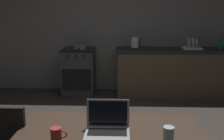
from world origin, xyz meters
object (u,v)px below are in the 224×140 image
at_px(frying_pan, 80,47).
at_px(coffee_mug, 56,135).
at_px(electric_kettle, 135,43).
at_px(drinking_glass, 168,138).
at_px(stove_oven, 79,71).
at_px(dish_rack, 192,46).
at_px(bottle, 221,43).
at_px(laptop, 107,127).

height_order(frying_pan, coffee_mug, frying_pan).
distance_m(electric_kettle, drinking_glass, 3.39).
height_order(stove_oven, electric_kettle, electric_kettle).
relative_size(coffee_mug, drinking_glass, 0.77).
distance_m(frying_pan, dish_rack, 2.12).
height_order(bottle, frying_pan, bottle).
bearing_deg(bottle, dish_rack, 174.41).
height_order(stove_oven, drinking_glass, stove_oven).
bearing_deg(drinking_glass, electric_kettle, 90.92).
bearing_deg(dish_rack, coffee_mug, -117.90).
xyz_separation_m(stove_oven, drinking_glass, (1.13, -3.38, 0.37)).
bearing_deg(laptop, bottle, 64.28).
bearing_deg(coffee_mug, stove_oven, 96.68).
bearing_deg(electric_kettle, drinking_glass, -89.08).
xyz_separation_m(bottle, frying_pan, (-2.64, 0.02, -0.10)).
relative_size(laptop, drinking_glass, 2.17).
height_order(frying_pan, dish_rack, dish_rack).
bearing_deg(dish_rack, frying_pan, -179.22).
bearing_deg(stove_oven, frying_pan, -41.56).
relative_size(frying_pan, drinking_glass, 2.84).
xyz_separation_m(bottle, dish_rack, (-0.51, 0.05, -0.08)).
distance_m(laptop, electric_kettle, 3.21).
xyz_separation_m(electric_kettle, bottle, (1.59, -0.05, 0.02)).
xyz_separation_m(coffee_mug, drinking_glass, (0.74, -0.05, 0.02)).
bearing_deg(dish_rack, laptop, -114.09).
relative_size(stove_oven, frying_pan, 2.17).
bearing_deg(frying_pan, drinking_glass, -71.83).
relative_size(stove_oven, bottle, 3.31).
relative_size(electric_kettle, bottle, 0.81).
bearing_deg(laptop, electric_kettle, 89.71).
distance_m(frying_pan, coffee_mug, 3.32).
height_order(drinking_glass, dish_rack, dish_rack).
relative_size(frying_pan, coffee_mug, 3.68).
height_order(laptop, dish_rack, dish_rack).
bearing_deg(dish_rack, electric_kettle, 180.00).
bearing_deg(coffee_mug, electric_kettle, 78.34).
distance_m(bottle, dish_rack, 0.52).
bearing_deg(frying_pan, stove_oven, 138.44).
bearing_deg(bottle, coffee_mug, -124.73).
bearing_deg(stove_oven, laptop, -77.12).
bearing_deg(bottle, stove_oven, 178.98).
distance_m(laptop, dish_rack, 3.50).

